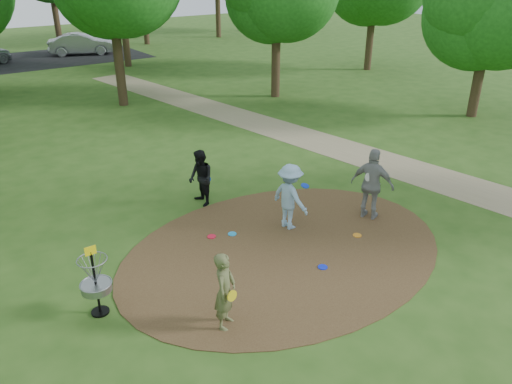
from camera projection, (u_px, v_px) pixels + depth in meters
ground at (285, 250)px, 12.17m from camera, size 100.00×100.00×0.00m
dirt_clearing at (285, 249)px, 12.17m from camera, size 8.40×8.40×0.02m
footpath at (396, 166)px, 17.08m from camera, size 7.55×39.89×0.01m
parking_lot at (41, 59)px, 35.28m from camera, size 14.00×8.00×0.01m
player_observer_with_disc at (225, 291)px, 9.33m from camera, size 0.70×0.67×1.61m
player_throwing_with_disc at (290, 197)px, 12.82m from camera, size 1.07×1.21×1.77m
player_walking_with_disc at (201, 178)px, 14.10m from camera, size 0.68×0.84×1.63m
player_waiting_with_disc at (372, 185)px, 13.26m from camera, size 0.93×1.26×1.99m
disc_ground_cyan at (232, 234)px, 12.81m from camera, size 0.22×0.22×0.02m
disc_ground_blue at (323, 267)px, 11.43m from camera, size 0.22×0.22×0.02m
disc_ground_red at (212, 236)px, 12.69m from camera, size 0.22×0.22×0.02m
car_right at (81, 44)px, 36.60m from camera, size 4.89×3.10×1.52m
disc_ground_orange at (357, 235)px, 12.75m from camera, size 0.22×0.22×0.02m
disc_golf_basket at (95, 276)px, 9.64m from camera, size 0.63×0.63×1.54m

